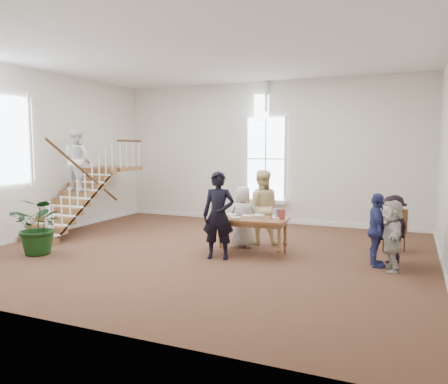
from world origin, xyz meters
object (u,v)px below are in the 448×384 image
at_px(police_officer, 218,215).
at_px(woman_cluster_b, 393,229).
at_px(woman_cluster_a, 377,230).
at_px(side_chair, 396,228).
at_px(library_table, 248,222).
at_px(person_yellow, 261,207).
at_px(woman_cluster_c, 392,236).
at_px(elderly_woman, 243,217).
at_px(floor_plant, 40,226).

relative_size(police_officer, woman_cluster_b, 1.33).
bearing_deg(woman_cluster_a, side_chair, -25.13).
height_order(library_table, side_chair, side_chair).
height_order(woman_cluster_a, side_chair, woman_cluster_a).
relative_size(police_officer, person_yellow, 1.03).
bearing_deg(woman_cluster_c, person_yellow, -128.35).
bearing_deg(woman_cluster_c, elderly_woman, -118.87).
bearing_deg(woman_cluster_a, elderly_woman, 66.47).
bearing_deg(police_officer, woman_cluster_c, -3.51).
relative_size(person_yellow, side_chair, 1.87).
bearing_deg(side_chair, library_table, -131.31).
height_order(library_table, police_officer, police_officer).
bearing_deg(person_yellow, woman_cluster_a, 144.29).
height_order(police_officer, floor_plant, police_officer).
distance_m(person_yellow, woman_cluster_b, 3.18).
bearing_deg(library_table, elderly_woman, 116.61).
distance_m(library_table, person_yellow, 1.11).
relative_size(library_table, person_yellow, 0.98).
bearing_deg(person_yellow, police_officer, 62.28).
bearing_deg(woman_cluster_b, police_officer, -42.29).
distance_m(library_table, woman_cluster_b, 3.10).
distance_m(elderly_woman, woman_cluster_a, 3.17).
bearing_deg(person_yellow, side_chair, 173.67).
xyz_separation_m(police_officer, floor_plant, (-3.89, -1.25, -0.31)).
distance_m(woman_cluster_b, woman_cluster_c, 0.65).
height_order(woman_cluster_c, floor_plant, woman_cluster_c).
relative_size(police_officer, woman_cluster_c, 1.36).
relative_size(police_officer, woman_cluster_a, 1.27).
bearing_deg(person_yellow, woman_cluster_c, 142.91).
bearing_deg(library_table, woman_cluster_a, -3.89).
distance_m(woman_cluster_a, side_chair, 1.59).
height_order(police_officer, woman_cluster_a, police_officer).
relative_size(woman_cluster_a, woman_cluster_b, 1.05).
bearing_deg(police_officer, person_yellow, 65.89).
height_order(woman_cluster_b, woman_cluster_c, woman_cluster_b).
bearing_deg(side_chair, floor_plant, -133.06).
bearing_deg(floor_plant, library_table, 23.76).
relative_size(elderly_woman, floor_plant, 1.16).
bearing_deg(floor_plant, side_chair, 25.03).
distance_m(person_yellow, side_chair, 3.20).
xyz_separation_m(woman_cluster_b, woman_cluster_c, (0.00, -0.65, -0.01)).
height_order(woman_cluster_a, woman_cluster_b, woman_cluster_a).
bearing_deg(person_yellow, library_table, 77.92).
bearing_deg(elderly_woman, woman_cluster_c, 148.75).
height_order(person_yellow, floor_plant, person_yellow).
distance_m(woman_cluster_a, woman_cluster_c, 0.36).
height_order(woman_cluster_b, floor_plant, woman_cluster_b).
bearing_deg(elderly_woman, woman_cluster_b, 159.44).
bearing_deg(woman_cluster_c, police_officer, -98.38).
height_order(elderly_woman, side_chair, elderly_woman).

